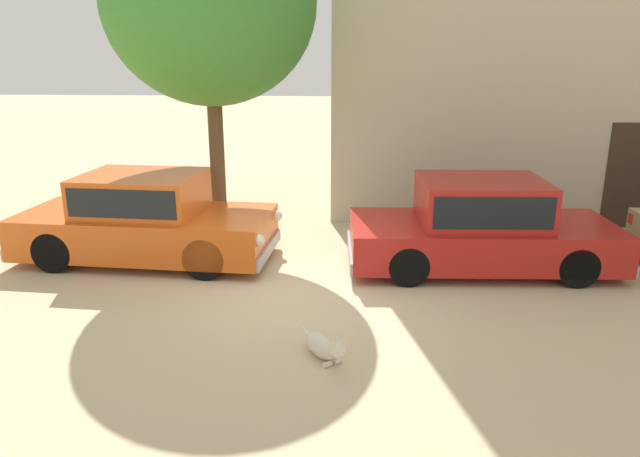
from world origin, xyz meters
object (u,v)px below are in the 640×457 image
parked_sedan_second (481,225)px  stray_dog_spotted (324,347)px  acacia_tree_left (209,3)px  parked_sedan_nearest (145,218)px

parked_sedan_second → stray_dog_spotted: 3.99m
stray_dog_spotted → acacia_tree_left: size_ratio=0.14×
parked_sedan_nearest → parked_sedan_second: parked_sedan_second is taller
acacia_tree_left → stray_dog_spotted: bearing=-63.5°
parked_sedan_nearest → acacia_tree_left: (0.97, 1.24, 3.48)m
parked_sedan_nearest → stray_dog_spotted: size_ratio=5.41×
parked_sedan_second → stray_dog_spotted: parked_sedan_second is taller
parked_sedan_nearest → acacia_tree_left: acacia_tree_left is taller
parked_sedan_second → stray_dog_spotted: bearing=-129.1°
stray_dog_spotted → parked_sedan_nearest: bearing=-171.0°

